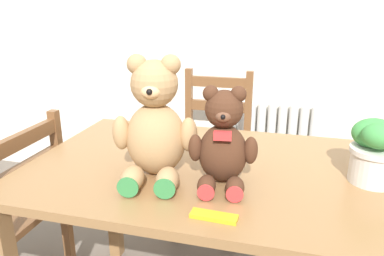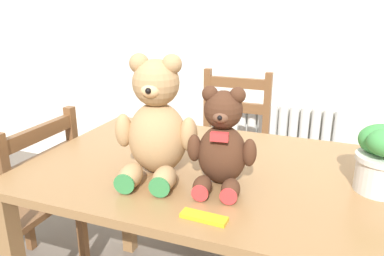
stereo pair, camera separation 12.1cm
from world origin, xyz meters
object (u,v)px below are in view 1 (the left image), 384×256
at_px(teddy_bear_left, 155,126).
at_px(teddy_bear_right, 223,143).
at_px(potted_plant, 378,149).
at_px(chocolate_bar, 214,216).
at_px(wooden_chair_behind, 213,154).
at_px(wooden_chair_side, 10,212).

distance_m(teddy_bear_left, teddy_bear_right, 0.23).
bearing_deg(potted_plant, chocolate_bar, -142.09).
xyz_separation_m(wooden_chair_behind, wooden_chair_side, (-0.74, -0.84, -0.03)).
bearing_deg(teddy_bear_right, chocolate_bar, 87.39).
bearing_deg(teddy_bear_left, chocolate_bar, 127.97).
height_order(potted_plant, chocolate_bar, potted_plant).
relative_size(teddy_bear_left, chocolate_bar, 3.12).
xyz_separation_m(potted_plant, chocolate_bar, (-0.46, -0.36, -0.11)).
xyz_separation_m(wooden_chair_side, teddy_bear_right, (0.97, -0.10, 0.46)).
xyz_separation_m(teddy_bear_right, chocolate_bar, (0.02, -0.22, -0.13)).
bearing_deg(chocolate_bar, teddy_bear_left, 138.37).
relative_size(teddy_bear_left, potted_plant, 1.93).
height_order(teddy_bear_right, chocolate_bar, teddy_bear_right).
relative_size(teddy_bear_right, potted_plant, 1.51).
bearing_deg(potted_plant, wooden_chair_side, -178.55).
distance_m(wooden_chair_behind, potted_plant, 1.14).
bearing_deg(teddy_bear_left, potted_plant, -179.47).
bearing_deg(wooden_chair_behind, chocolate_bar, 102.00).
xyz_separation_m(wooden_chair_behind, chocolate_bar, (0.25, -1.16, 0.30)).
xyz_separation_m(wooden_chair_behind, teddy_bear_right, (0.23, -0.93, 0.43)).
height_order(teddy_bear_left, chocolate_bar, teddy_bear_left).
xyz_separation_m(wooden_chair_side, chocolate_bar, (0.99, -0.32, 0.33)).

